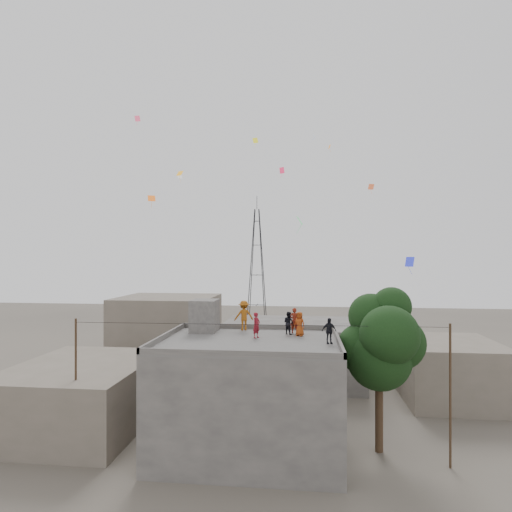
% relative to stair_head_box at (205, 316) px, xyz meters
% --- Properties ---
extents(ground, '(140.00, 140.00, 0.00)m').
position_rel_stair_head_box_xyz_m(ground, '(3.20, -2.60, -7.10)').
color(ground, '#4D473F').
rests_on(ground, ground).
extents(main_building, '(10.00, 8.00, 6.10)m').
position_rel_stair_head_box_xyz_m(main_building, '(3.20, -2.60, -4.05)').
color(main_building, '#4D4A47').
rests_on(main_building, ground).
extents(parapet, '(10.00, 8.00, 0.30)m').
position_rel_stair_head_box_xyz_m(parapet, '(3.20, -2.60, -0.85)').
color(parapet, '#4D4A47').
rests_on(parapet, main_building).
extents(stair_head_box, '(1.60, 1.80, 2.00)m').
position_rel_stair_head_box_xyz_m(stair_head_box, '(0.00, 0.00, 0.00)').
color(stair_head_box, '#4D4A47').
rests_on(stair_head_box, main_building).
extents(neighbor_west, '(8.00, 10.00, 4.00)m').
position_rel_stair_head_box_xyz_m(neighbor_west, '(-7.80, -0.60, -5.10)').
color(neighbor_west, '#655C4F').
rests_on(neighbor_west, ground).
extents(neighbor_north, '(12.00, 9.00, 5.00)m').
position_rel_stair_head_box_xyz_m(neighbor_north, '(5.20, 11.40, -4.60)').
color(neighbor_north, '#4D4A47').
rests_on(neighbor_north, ground).
extents(neighbor_northwest, '(9.00, 8.00, 7.00)m').
position_rel_stair_head_box_xyz_m(neighbor_northwest, '(-6.80, 13.40, -3.60)').
color(neighbor_northwest, '#655C4F').
rests_on(neighbor_northwest, ground).
extents(neighbor_east, '(7.00, 8.00, 4.40)m').
position_rel_stair_head_box_xyz_m(neighbor_east, '(17.20, 7.40, -4.90)').
color(neighbor_east, '#655C4F').
rests_on(neighbor_east, ground).
extents(tree, '(4.90, 4.60, 9.10)m').
position_rel_stair_head_box_xyz_m(tree, '(10.57, -2.00, -1.00)').
color(tree, black).
rests_on(tree, ground).
extents(utility_line, '(20.12, 0.62, 7.40)m').
position_rel_stair_head_box_xyz_m(utility_line, '(3.70, -3.85, -3.27)').
color(utility_line, black).
rests_on(utility_line, ground).
extents(transmission_tower, '(2.97, 2.97, 20.01)m').
position_rel_stair_head_box_xyz_m(transmission_tower, '(-0.80, 37.40, 1.97)').
color(transmission_tower, black).
rests_on(transmission_tower, ground).
extents(person_red_adult, '(0.63, 0.48, 1.57)m').
position_rel_stair_head_box_xyz_m(person_red_adult, '(5.66, 0.00, -0.22)').
color(person_red_adult, maroon).
rests_on(person_red_adult, main_building).
extents(person_orange_child, '(0.83, 0.72, 1.43)m').
position_rel_stair_head_box_xyz_m(person_orange_child, '(5.98, -0.85, -0.28)').
color(person_orange_child, '#9C3C11').
rests_on(person_orange_child, main_building).
extents(person_dark_child, '(0.85, 0.83, 1.38)m').
position_rel_stair_head_box_xyz_m(person_dark_child, '(5.31, -0.37, -0.31)').
color(person_dark_child, black).
rests_on(person_dark_child, main_building).
extents(person_dark_adult, '(0.88, 0.56, 1.39)m').
position_rel_stair_head_box_xyz_m(person_dark_adult, '(7.60, -2.99, -0.30)').
color(person_dark_adult, black).
rests_on(person_dark_adult, main_building).
extents(person_orange_adult, '(1.38, 1.05, 1.90)m').
position_rel_stair_head_box_xyz_m(person_orange_adult, '(2.40, 0.76, -0.05)').
color(person_orange_adult, '#9B5111').
rests_on(person_orange_adult, main_building).
extents(person_red_child, '(0.58, 0.64, 1.47)m').
position_rel_stair_head_box_xyz_m(person_red_child, '(3.50, -1.76, -0.26)').
color(person_red_child, maroon).
rests_on(person_red_child, main_building).
extents(kites, '(18.60, 18.83, 12.82)m').
position_rel_stair_head_box_xyz_m(kites, '(4.17, 4.52, 9.20)').
color(kites, orange).
rests_on(kites, ground).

